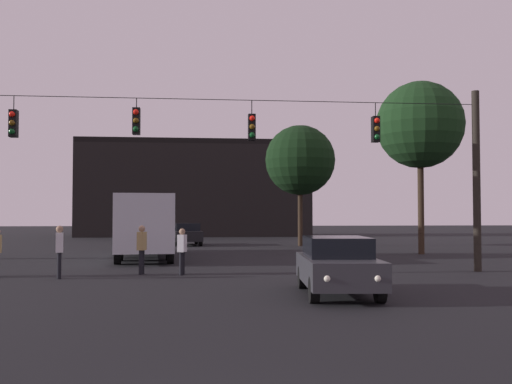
% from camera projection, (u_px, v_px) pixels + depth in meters
% --- Properties ---
extents(ground_plane, '(168.00, 168.00, 0.00)m').
position_uv_depth(ground_plane, '(199.00, 258.00, 28.99)').
color(ground_plane, black).
rests_on(ground_plane, ground).
extents(overhead_signal_span, '(20.94, 0.44, 6.77)m').
position_uv_depth(overhead_signal_span, '(199.00, 163.00, 21.07)').
color(overhead_signal_span, black).
rests_on(overhead_signal_span, ground).
extents(city_bus, '(3.34, 11.16, 3.00)m').
position_uv_depth(city_bus, '(145.00, 220.00, 29.44)').
color(city_bus, '#B7BCC6').
rests_on(city_bus, ground).
extents(car_near_right, '(2.14, 4.44, 1.52)m').
position_uv_depth(car_near_right, '(337.00, 265.00, 15.54)').
color(car_near_right, '#2D2D33').
rests_on(car_near_right, ground).
extents(car_far_left, '(2.23, 4.47, 1.52)m').
position_uv_depth(car_far_left, '(187.00, 234.00, 40.95)').
color(car_far_left, black).
rests_on(car_far_left, ground).
extents(pedestrian_crossing_left, '(0.33, 0.41, 1.73)m').
position_uv_depth(pedestrian_crossing_left, '(142.00, 246.00, 20.91)').
color(pedestrian_crossing_left, black).
rests_on(pedestrian_crossing_left, ground).
extents(pedestrian_crossing_center, '(0.32, 0.40, 1.75)m').
position_uv_depth(pedestrian_crossing_center, '(59.00, 248.00, 19.47)').
color(pedestrian_crossing_center, black).
rests_on(pedestrian_crossing_center, ground).
extents(pedestrian_crossing_right, '(0.34, 0.42, 1.63)m').
position_uv_depth(pedestrian_crossing_right, '(182.00, 249.00, 20.67)').
color(pedestrian_crossing_right, black).
rests_on(pedestrian_crossing_right, ground).
extents(corner_building, '(22.49, 9.00, 9.38)m').
position_uv_depth(corner_building, '(195.00, 189.00, 60.05)').
color(corner_building, black).
rests_on(corner_building, ground).
extents(tree_left_silhouette, '(4.75, 4.75, 8.20)m').
position_uv_depth(tree_left_silhouette, '(300.00, 160.00, 40.12)').
color(tree_left_silhouette, '#2D2116').
rests_on(tree_left_silhouette, ground).
extents(tree_behind_building, '(4.69, 4.69, 9.31)m').
position_uv_depth(tree_behind_building, '(420.00, 125.00, 31.87)').
color(tree_behind_building, '#2D2116').
rests_on(tree_behind_building, ground).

